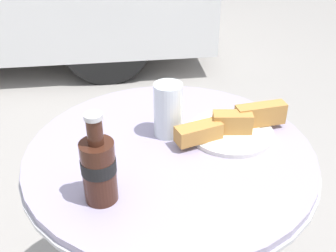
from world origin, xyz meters
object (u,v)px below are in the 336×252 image
bistro_table (170,194)px  lunch_plate_near (232,127)px  drinking_glass (168,112)px  cola_bottle_left (99,168)px

bistro_table → lunch_plate_near: 0.25m
drinking_glass → lunch_plate_near: (0.17, -0.03, -0.04)m
lunch_plate_near → drinking_glass: bearing=170.7°
cola_bottle_left → lunch_plate_near: size_ratio=0.67×
bistro_table → drinking_glass: bearing=85.7°
bistro_table → lunch_plate_near: lunch_plate_near is taller
cola_bottle_left → lunch_plate_near: 0.41m
lunch_plate_near → cola_bottle_left: bearing=-148.9°
drinking_glass → lunch_plate_near: bearing=-9.3°
bistro_table → lunch_plate_near: (0.17, 0.05, 0.17)m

